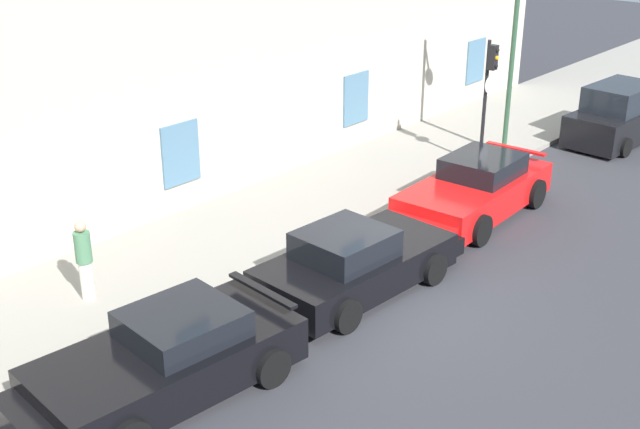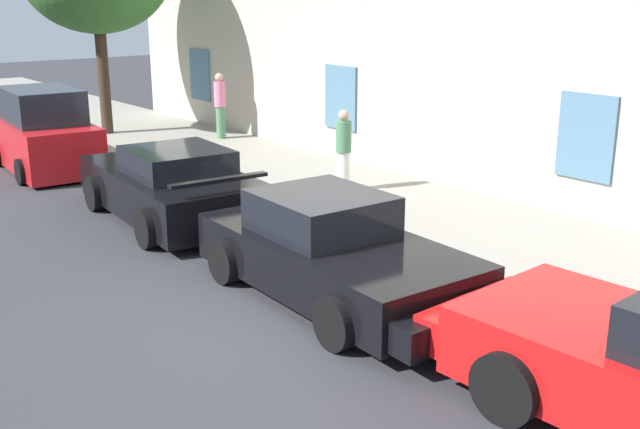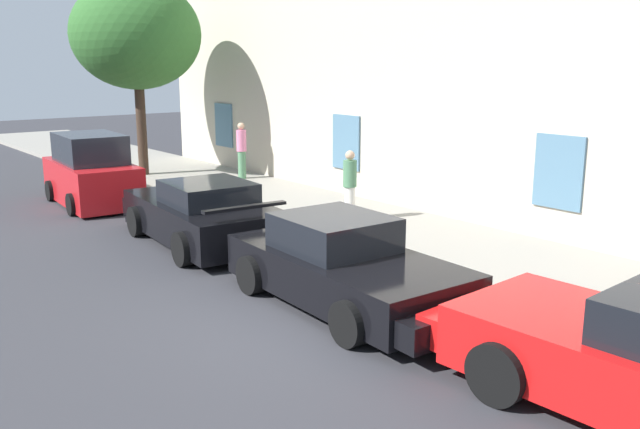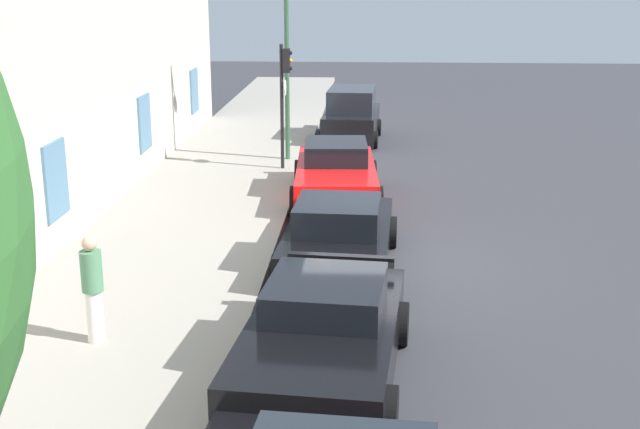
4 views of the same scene
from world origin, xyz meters
TOP-DOWN VIEW (x-y plane):
  - ground_plane at (0.00, 0.00)m, footprint 80.00×80.00m
  - sidewalk at (0.00, 4.05)m, footprint 60.00×4.23m
  - sportscar_red_lead at (-5.06, 0.68)m, footprint 4.88×2.53m
  - sportscar_yellow_flank at (-0.05, 0.60)m, footprint 4.71×2.33m
  - hatchback_parked at (-10.31, 0.31)m, footprint 3.84×2.08m
  - tree_near_kerb at (-13.35, 3.14)m, footprint 4.09×4.09m
  - pedestrian_admiring at (-4.10, 4.11)m, footprint 0.45×0.45m
  - pedestrian_strolling at (-10.62, 5.24)m, footprint 0.43×0.43m

SIDE VIEW (x-z plane):
  - ground_plane at x=0.00m, z-range 0.00..0.00m
  - sidewalk at x=0.00m, z-range 0.00..0.14m
  - sportscar_yellow_flank at x=-0.05m, z-range -0.10..1.29m
  - sportscar_red_lead at x=-5.06m, z-range -0.08..1.29m
  - hatchback_parked at x=-10.31m, z-range -0.11..1.80m
  - pedestrian_admiring at x=-4.10m, z-range 0.17..1.82m
  - pedestrian_strolling at x=-10.62m, z-range 0.18..1.96m
  - tree_near_kerb at x=-13.35m, z-range 1.50..7.73m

